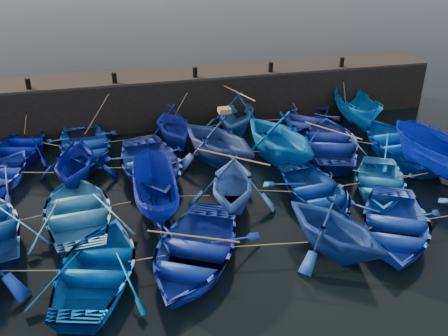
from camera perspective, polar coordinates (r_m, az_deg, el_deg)
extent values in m
plane|color=black|center=(18.33, 2.30, -6.50)|extent=(120.00, 120.00, 0.00)
cube|color=black|center=(26.97, -3.58, 8.11)|extent=(26.00, 2.50, 2.50)
cube|color=black|center=(26.56, -3.66, 10.77)|extent=(26.00, 2.50, 0.12)
cylinder|color=black|center=(25.57, -21.48, 8.95)|extent=(0.24, 0.24, 0.50)
cylinder|color=black|center=(25.28, -12.42, 10.03)|extent=(0.24, 0.24, 0.50)
cylinder|color=black|center=(25.62, -3.33, 10.86)|extent=(0.24, 0.24, 0.50)
cylinder|color=black|center=(26.57, 5.36, 11.41)|extent=(0.24, 0.24, 0.50)
cylinder|color=black|center=(28.05, 13.32, 11.69)|extent=(0.24, 0.24, 0.50)
imported|color=#000B8C|center=(24.89, -22.12, 2.34)|extent=(4.17, 5.14, 0.94)
imported|color=#0F3FBE|center=(23.88, -15.66, 2.49)|extent=(4.16, 5.41, 1.04)
imported|color=#1625A7|center=(24.18, -5.83, 4.94)|extent=(3.72, 4.15, 1.96)
imported|color=#205DB2|center=(25.24, 1.48, 6.30)|extent=(4.93, 5.19, 2.14)
imported|color=navy|center=(26.46, 9.24, 5.53)|extent=(5.13, 5.28, 0.89)
imported|color=#065AAE|center=(27.11, 14.94, 6.49)|extent=(2.20, 4.75, 1.78)
imported|color=#020D7E|center=(21.46, -16.67, 0.83)|extent=(3.81, 4.26, 2.01)
imported|color=#223D9F|center=(21.37, -8.37, 0.33)|extent=(4.41, 5.80, 1.13)
imported|color=navy|center=(22.08, -0.71, 3.39)|extent=(5.66, 5.89, 2.39)
imported|color=#0359C0|center=(22.35, 6.37, 3.73)|extent=(5.39, 5.83, 2.53)
imported|color=navy|center=(23.81, 12.18, 2.93)|extent=(5.30, 6.26, 1.10)
imported|color=blue|center=(24.50, 19.47, 2.67)|extent=(4.05, 5.56, 1.13)
imported|color=#347CD4|center=(18.89, -16.29, -4.66)|extent=(4.13, 5.47, 1.07)
imported|color=navy|center=(18.80, -7.92, -2.74)|extent=(1.68, 4.41, 1.70)
imported|color=#2F5DB2|center=(18.92, 0.95, -1.60)|extent=(4.34, 4.71, 2.07)
imported|color=navy|center=(19.78, 10.50, -2.56)|extent=(3.66, 4.84, 0.95)
imported|color=blue|center=(21.00, 17.38, -1.63)|extent=(4.68, 5.23, 0.89)
imported|color=#004AA4|center=(16.04, -14.11, -10.91)|extent=(4.75, 5.73, 1.03)
imported|color=#1530A2|center=(16.15, -3.53, -9.48)|extent=(5.82, 6.48, 1.10)
imported|color=navy|center=(16.79, 12.59, -6.51)|extent=(4.83, 5.08, 2.09)
imported|color=blue|center=(18.40, 18.99, -6.14)|extent=(5.37, 6.00, 1.03)
cube|color=olive|center=(21.63, 0.06, 6.61)|extent=(0.53, 0.45, 0.21)
cylinder|color=tan|center=(24.33, -18.98, 2.54)|extent=(1.06, 0.75, 0.04)
cylinder|color=tan|center=(24.02, -10.68, 3.30)|extent=(2.41, 0.46, 0.04)
cylinder|color=tan|center=(24.84, -2.08, 4.64)|extent=(1.52, 0.60, 0.04)
cylinder|color=tan|center=(25.87, 5.43, 5.49)|extent=(1.85, 0.17, 0.04)
cylinder|color=tan|center=(26.79, 12.10, 5.79)|extent=(0.92, 0.39, 0.04)
cylinder|color=tan|center=(22.02, -20.71, -0.48)|extent=(1.47, 0.41, 0.04)
cylinder|color=tan|center=(21.47, -12.46, 0.02)|extent=(1.27, 0.31, 0.04)
cylinder|color=tan|center=(21.81, -4.45, 1.11)|extent=(1.29, 0.69, 0.04)
cylinder|color=tan|center=(22.46, 2.81, 1.99)|extent=(0.93, 0.48, 0.04)
cylinder|color=tan|center=(23.20, 9.30, 2.52)|extent=(0.88, 0.28, 0.04)
cylinder|color=tan|center=(24.11, 15.88, 2.79)|extent=(1.23, 0.93, 0.04)
cylinder|color=tan|center=(18.97, -21.15, -5.32)|extent=(1.42, 0.32, 0.04)
cylinder|color=tan|center=(18.87, -12.07, -4.08)|extent=(1.00, 0.17, 0.04)
cylinder|color=tan|center=(19.00, -3.44, -3.20)|extent=(1.13, 0.26, 0.04)
cylinder|color=tan|center=(19.39, 5.80, -2.62)|extent=(1.48, 0.50, 0.04)
cylinder|color=tan|center=(20.31, 14.07, -1.87)|extent=(0.95, 0.07, 0.04)
cylinder|color=tan|center=(21.80, 20.93, -0.81)|extent=(1.35, 0.18, 0.04)
cylinder|color=tan|center=(16.43, -21.00, -10.90)|extent=(2.10, 0.50, 0.04)
cylinder|color=tan|center=(16.02, -8.79, -10.19)|extent=(1.15, 0.10, 0.04)
cylinder|color=tan|center=(16.46, 4.69, -8.74)|extent=(2.86, 0.42, 0.04)
cylinder|color=tan|center=(17.70, 15.84, -6.94)|extent=(0.67, 0.35, 0.04)
cylinder|color=tan|center=(19.49, 24.19, -5.03)|extent=(2.32, 0.06, 0.04)
cylinder|color=tan|center=(25.73, -21.63, 5.96)|extent=(0.57, 0.47, 2.08)
cylinder|color=tan|center=(25.07, -14.00, 6.58)|extent=(1.73, 1.18, 2.10)
cylinder|color=tan|center=(25.49, -4.72, 7.68)|extent=(1.53, 0.76, 2.09)
cylinder|color=tan|center=(26.02, -1.18, 8.20)|extent=(1.86, 0.19, 2.09)
cylinder|color=tan|center=(26.97, 6.91, 8.72)|extent=(1.51, 0.32, 2.09)
cylinder|color=tan|center=(28.10, 13.56, 8.93)|extent=(0.22, 0.69, 2.08)
cylinder|color=#99724C|center=(24.86, 1.51, 8.66)|extent=(1.08, 2.84, 0.06)
cylinder|color=#99724C|center=(23.58, 12.32, 4.21)|extent=(1.77, 2.49, 0.06)
cylinder|color=#99724C|center=(18.42, 0.98, 1.28)|extent=(2.34, 1.97, 0.06)
cylinder|color=#99724C|center=(15.81, -3.59, -7.80)|extent=(2.74, 1.32, 0.06)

